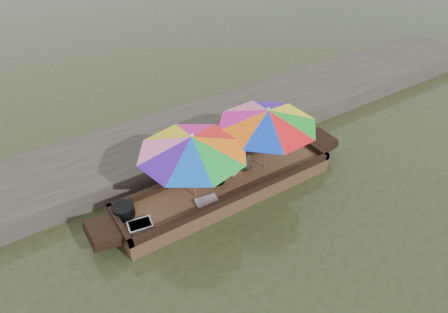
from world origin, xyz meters
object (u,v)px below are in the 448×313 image
supply_bag (233,167)px  tray_crayfish (140,225)px  vendor (246,150)px  charcoal_grill (217,178)px  umbrella_stern (266,139)px  tray_scallop (207,202)px  umbrella_bow (194,167)px  boat_hull (226,189)px  cooking_pot (124,211)px

supply_bag → tray_crayfish: bearing=-169.8°
tray_crayfish → vendor: (2.74, 0.42, 0.46)m
charcoal_grill → umbrella_stern: bearing=-7.7°
tray_scallop → umbrella_bow: (-0.10, 0.32, 0.74)m
boat_hull → supply_bag: 0.50m
cooking_pot → umbrella_bow: bearing=-10.8°
charcoal_grill → vendor: size_ratio=0.36×
vendor → umbrella_bow: bearing=-26.9°
cooking_pot → supply_bag: 2.56m
boat_hull → supply_bag: size_ratio=17.75×
umbrella_stern → boat_hull: bearing=180.0°
cooking_pot → vendor: bearing=-1.2°
umbrella_bow → cooking_pot: bearing=169.2°
tray_crayfish → vendor: size_ratio=0.46×
tray_crayfish → umbrella_stern: 3.22m
boat_hull → tray_crayfish: 2.12m
boat_hull → umbrella_bow: size_ratio=2.26×
boat_hull → tray_scallop: size_ratio=10.73×
tray_scallop → umbrella_stern: bearing=10.7°
vendor → tray_scallop: bearing=-13.4°
tray_scallop → umbrella_bow: bearing=106.7°
boat_hull → vendor: vendor is taller
boat_hull → tray_scallop: tray_scallop is taller
supply_bag → umbrella_bow: umbrella_bow is taller
supply_bag → vendor: (0.32, -0.02, 0.37)m
tray_scallop → tray_crayfish: bearing=175.1°
vendor → umbrella_stern: 0.52m
charcoal_grill → umbrella_bow: bearing=-165.7°
tray_crayfish → supply_bag: size_ratio=1.65×
boat_hull → cooking_pot: size_ratio=11.62×
charcoal_grill → vendor: (0.80, 0.05, 0.42)m
cooking_pot → supply_bag: bearing=-0.9°
umbrella_bow → vendor: bearing=8.6°
tray_crayfish → charcoal_grill: 1.98m
tray_scallop → charcoal_grill: (0.53, 0.48, 0.05)m
boat_hull → tray_crayfish: size_ratio=10.73×
tray_scallop → supply_bag: 1.16m
boat_hull → charcoal_grill: bearing=134.1°
tray_scallop → umbrella_stern: (1.71, 0.32, 0.74)m
vendor → umbrella_stern: bearing=115.3°
boat_hull → umbrella_stern: size_ratio=2.28×
tray_scallop → umbrella_stern: size_ratio=0.21×
tray_crayfish → tray_scallop: (1.42, -0.12, -0.01)m
tray_crayfish → charcoal_grill: charcoal_grill is taller
cooking_pot → umbrella_bow: umbrella_bow is taller
tray_crayfish → supply_bag: 2.47m
cooking_pot → umbrella_stern: size_ratio=0.20×
charcoal_grill → tray_crayfish: bearing=-169.5°
cooking_pot → charcoal_grill: (2.08, -0.12, -0.03)m
cooking_pot → umbrella_bow: size_ratio=0.19×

